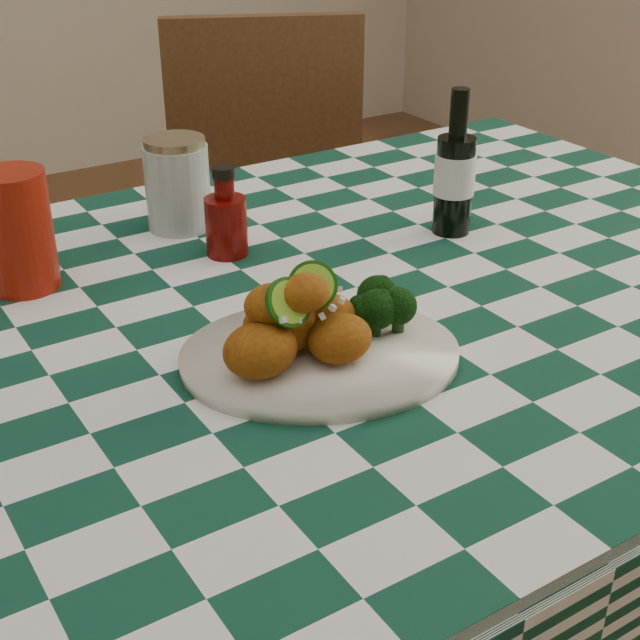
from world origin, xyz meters
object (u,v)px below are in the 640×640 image
plate (320,356)px  beer_bottle (455,163)px  fried_chicken_pile (301,316)px  dining_table (294,544)px  ketchup_bottle (226,211)px  red_tumbler (17,231)px  wooden_chair_right (276,259)px  mason_jar (178,183)px

plate → beer_bottle: beer_bottle is taller
fried_chicken_pile → beer_bottle: 0.46m
dining_table → ketchup_bottle: bearing=87.1°
dining_table → beer_bottle: size_ratio=7.73×
red_tumbler → wooden_chair_right: size_ratio=0.16×
red_tumbler → beer_bottle: 0.61m
plate → red_tumbler: red_tumbler is taller
fried_chicken_pile → dining_table: bearing=64.0°
plate → fried_chicken_pile: 0.06m
dining_table → beer_bottle: (0.33, 0.08, 0.50)m
red_tumbler → fried_chicken_pile: bearing=-62.4°
fried_chicken_pile → red_tumbler: bearing=117.6°
mason_jar → fried_chicken_pile: bearing=-98.0°
ketchup_bottle → beer_bottle: (0.32, -0.11, 0.04)m
mason_jar → wooden_chair_right: (0.39, 0.40, -0.37)m
fried_chicken_pile → ketchup_bottle: (0.08, 0.33, -0.00)m
fried_chicken_pile → red_tumbler: (-0.20, 0.37, 0.01)m
wooden_chair_right → ketchup_bottle: bearing=-100.6°
ketchup_bottle → dining_table: bearing=-92.9°
dining_table → beer_bottle: 0.60m
ketchup_bottle → mason_jar: size_ratio=0.93×
red_tumbler → mason_jar: red_tumbler is taller
dining_table → plate: plate is taller
ketchup_bottle → beer_bottle: 0.34m
mason_jar → ketchup_bottle: bearing=-84.2°
red_tumbler → ketchup_bottle: size_ratio=1.22×
plate → red_tumbler: bearing=120.5°
beer_bottle → wooden_chair_right: (0.05, 0.63, -0.41)m
plate → wooden_chair_right: bearing=63.4°
ketchup_bottle → wooden_chair_right: (0.37, 0.53, -0.36)m
fried_chicken_pile → ketchup_bottle: size_ratio=1.19×
fried_chicken_pile → wooden_chair_right: 1.03m
red_tumbler → ketchup_bottle: bearing=-10.2°
plate → wooden_chair_right: (0.43, 0.85, -0.31)m
plate → ketchup_bottle: 0.33m
red_tumbler → dining_table: bearing=-41.9°
mason_jar → plate: bearing=-94.9°
ketchup_bottle → mason_jar: 0.13m
plate → fried_chicken_pile: (-0.02, 0.00, 0.06)m
ketchup_bottle → plate: bearing=-99.1°
plate → wooden_chair_right: wooden_chair_right is taller
dining_table → plate: size_ratio=5.30×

